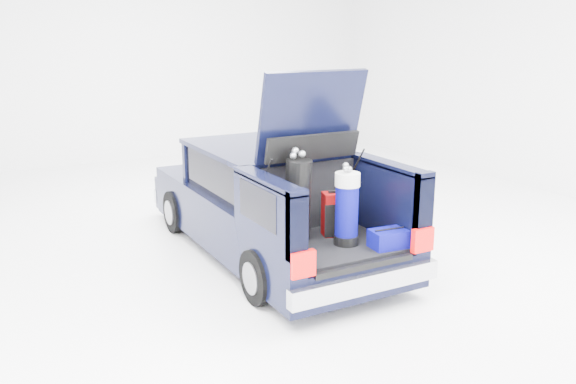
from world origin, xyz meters
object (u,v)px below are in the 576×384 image
red_suitcase (337,214)px  black_golf_bag (298,200)px  blue_golf_bag (347,208)px  car (266,203)px  blue_duffel (389,238)px

red_suitcase → black_golf_bag: 0.55m
blue_golf_bag → car: bearing=70.1°
black_golf_bag → blue_duffel: bearing=-59.3°
red_suitcase → blue_golf_bag: (-0.08, -0.31, 0.16)m
red_suitcase → blue_duffel: red_suitcase is taller
car → black_golf_bag: bearing=-102.0°
red_suitcase → blue_duffel: 0.70m
car → black_golf_bag: size_ratio=4.46×
blue_duffel → red_suitcase: bearing=119.8°
car → blue_golf_bag: bearing=-85.4°
black_golf_bag → blue_duffel: 1.08m
black_golf_bag → blue_golf_bag: 0.55m
red_suitcase → blue_duffel: size_ratio=1.22×
car → black_golf_bag: car is taller
red_suitcase → blue_golf_bag: blue_golf_bag is taller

